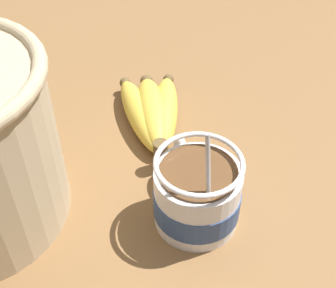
{
  "coord_description": "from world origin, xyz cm",
  "views": [
    {
      "loc": [
        -41.46,
        16.55,
        47.6
      ],
      "look_at": [
        0.49,
        4.79,
        6.92
      ],
      "focal_mm": 50.0,
      "sensor_mm": 36.0,
      "label": 1
    }
  ],
  "objects": [
    {
      "name": "table",
      "position": [
        0.0,
        0.0,
        1.35
      ],
      "size": [
        134.33,
        134.33,
        2.69
      ],
      "color": "brown",
      "rests_on": "ground"
    },
    {
      "name": "coffee_mug",
      "position": [
        -8.5,
        3.89,
        6.83
      ],
      "size": [
        13.63,
        10.12,
        15.09
      ],
      "color": "silver",
      "rests_on": "table"
    },
    {
      "name": "banana_bunch",
      "position": [
        9.73,
        4.54,
        4.72
      ],
      "size": [
        19.39,
        10.3,
        4.44
      ],
      "color": "brown",
      "rests_on": "table"
    }
  ]
}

